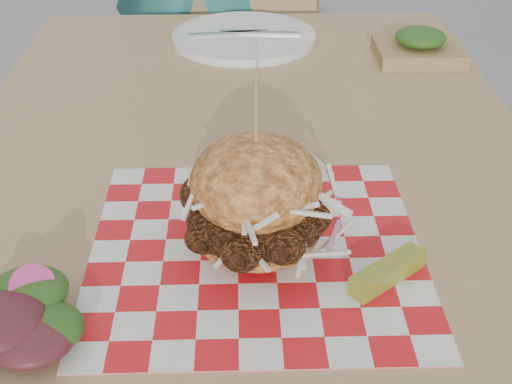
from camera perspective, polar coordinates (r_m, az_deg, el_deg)
patio_table at (r=1.01m, az=-0.58°, el=-0.78°), size 0.80×1.20×0.75m
patio_chair at (r=1.93m, az=-0.27°, el=11.70°), size 0.53×0.53×0.95m
paper_liner at (r=0.78m, az=0.00°, el=-4.60°), size 0.36×0.36×0.00m
sandwich at (r=0.75m, az=-0.00°, el=-0.98°), size 0.18×0.18×0.21m
pickle_spear at (r=0.74m, az=10.49°, el=-6.32°), size 0.09×0.08×0.02m
side_salad at (r=0.71m, az=-18.73°, el=-9.46°), size 0.13×0.14×0.05m
place_setting at (r=1.37m, az=-0.96°, el=12.27°), size 0.27×0.27×0.02m
kraft_tray at (r=1.31m, az=12.94°, el=11.27°), size 0.15×0.12×0.06m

